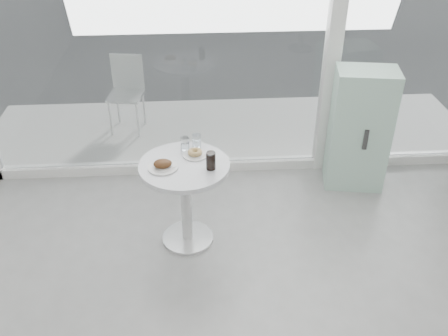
{
  "coord_description": "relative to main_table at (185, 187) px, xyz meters",
  "views": [
    {
      "loc": [
        -0.4,
        -1.41,
        2.87
      ],
      "look_at": [
        -0.2,
        1.7,
        0.85
      ],
      "focal_mm": 40.0,
      "sensor_mm": 36.0,
      "label": 1
    }
  ],
  "objects": [
    {
      "name": "water_tumbler_b",
      "position": [
        0.1,
        0.26,
        0.27
      ],
      "size": [
        0.07,
        0.07,
        0.11
      ],
      "color": "white",
      "rests_on": "main_table"
    },
    {
      "name": "plate_fritter",
      "position": [
        -0.16,
        -0.04,
        0.25
      ],
      "size": [
        0.23,
        0.23,
        0.07
      ],
      "color": "silver",
      "rests_on": "main_table"
    },
    {
      "name": "room_shell",
      "position": [
        0.5,
        -2.46,
        1.36
      ],
      "size": [
        6.0,
        6.0,
        6.0
      ],
      "color": "white",
      "rests_on": "ground"
    },
    {
      "name": "storefront",
      "position": [
        0.57,
        1.1,
        1.16
      ],
      "size": [
        5.0,
        0.14,
        3.0
      ],
      "color": "white",
      "rests_on": "ground"
    },
    {
      "name": "cola_glass",
      "position": [
        0.21,
        -0.08,
        0.29
      ],
      "size": [
        0.08,
        0.08,
        0.14
      ],
      "color": "white",
      "rests_on": "main_table"
    },
    {
      "name": "patio_chair",
      "position": [
        -0.67,
        2.03,
        -0.01
      ],
      "size": [
        0.42,
        0.42,
        0.86
      ],
      "rotation": [
        0.0,
        0.0,
        -0.16
      ],
      "color": "silver",
      "rests_on": "patio_deck"
    },
    {
      "name": "main_table",
      "position": [
        0.0,
        0.0,
        0.0
      ],
      "size": [
        0.72,
        0.72,
        0.77
      ],
      "color": "silver",
      "rests_on": "ground"
    },
    {
      "name": "water_tumbler_a",
      "position": [
        0.01,
        0.22,
        0.27
      ],
      "size": [
        0.07,
        0.07,
        0.11
      ],
      "color": "white",
      "rests_on": "main_table"
    },
    {
      "name": "patio_deck",
      "position": [
        0.5,
        1.9,
        -0.53
      ],
      "size": [
        5.6,
        1.6,
        0.05
      ],
      "primitive_type": "cube",
      "color": "beige",
      "rests_on": "ground"
    },
    {
      "name": "plate_donut",
      "position": [
        0.09,
        0.12,
        0.24
      ],
      "size": [
        0.2,
        0.2,
        0.05
      ],
      "color": "silver",
      "rests_on": "main_table"
    },
    {
      "name": "mint_cabinet",
      "position": [
        1.65,
        0.77,
        0.05
      ],
      "size": [
        0.6,
        0.45,
        1.2
      ],
      "rotation": [
        0.0,
        0.0,
        -0.16
      ],
      "color": "#A2CFB7",
      "rests_on": "ground"
    }
  ]
}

